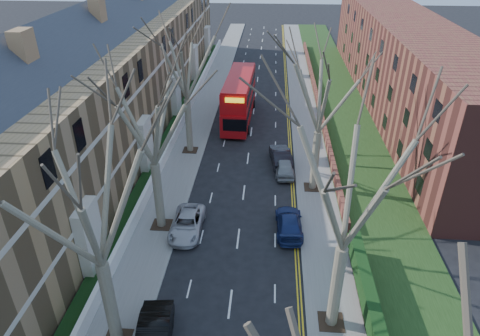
# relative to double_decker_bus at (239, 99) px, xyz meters

# --- Properties ---
(pavement_left) EXTENTS (3.00, 102.00, 0.12)m
(pavement_left) POSITION_rel_double_decker_bus_xyz_m (-4.46, 2.74, -2.36)
(pavement_left) COLOR slate
(pavement_left) RESTS_ON ground
(pavement_right) EXTENTS (3.00, 102.00, 0.12)m
(pavement_right) POSITION_rel_double_decker_bus_xyz_m (7.54, 2.74, -2.36)
(pavement_right) COLOR slate
(pavement_right) RESTS_ON ground
(terrace_left) EXTENTS (9.70, 78.00, 13.60)m
(terrace_left) POSITION_rel_double_decker_bus_xyz_m (-12.10, -5.26, 3.11)
(terrace_left) COLOR #9C7B4F
(terrace_left) RESTS_ON ground
(flats_right) EXTENTS (13.97, 54.00, 10.00)m
(flats_right) POSITION_rel_double_decker_bus_xyz_m (19.00, 6.74, 2.56)
(flats_right) COLOR brown
(flats_right) RESTS_ON ground
(front_wall_left) EXTENTS (0.30, 78.00, 1.00)m
(front_wall_left) POSITION_rel_double_decker_bus_xyz_m (-6.11, -5.26, -1.80)
(front_wall_left) COLOR white
(front_wall_left) RESTS_ON ground
(grass_verge_right) EXTENTS (6.00, 102.00, 0.06)m
(grass_verge_right) POSITION_rel_double_decker_bus_xyz_m (12.04, 2.74, -2.27)
(grass_verge_right) COLOR #1C3413
(grass_verge_right) RESTS_ON ground
(tree_left_mid) EXTENTS (10.50, 10.50, 14.71)m
(tree_left_mid) POSITION_rel_double_decker_bus_xyz_m (-4.16, -30.26, 7.14)
(tree_left_mid) COLOR brown
(tree_left_mid) RESTS_ON ground
(tree_left_far) EXTENTS (10.15, 10.15, 14.22)m
(tree_left_far) POSITION_rel_double_decker_bus_xyz_m (-4.16, -20.26, 6.82)
(tree_left_far) COLOR brown
(tree_left_far) RESTS_ON ground
(tree_left_dist) EXTENTS (10.50, 10.50, 14.71)m
(tree_left_dist) POSITION_rel_double_decker_bus_xyz_m (-4.16, -8.26, 7.14)
(tree_left_dist) COLOR brown
(tree_left_dist) RESTS_ON ground
(tree_right_mid) EXTENTS (10.50, 10.50, 14.71)m
(tree_right_mid) POSITION_rel_double_decker_bus_xyz_m (7.24, -28.26, 7.14)
(tree_right_mid) COLOR brown
(tree_right_mid) RESTS_ON ground
(tree_right_far) EXTENTS (10.15, 10.15, 14.22)m
(tree_right_far) POSITION_rel_double_decker_bus_xyz_m (7.24, -14.26, 6.82)
(tree_right_far) COLOR brown
(tree_right_far) RESTS_ON ground
(double_decker_bus) EXTENTS (3.26, 11.87, 4.90)m
(double_decker_bus) POSITION_rel_double_decker_bus_xyz_m (0.00, 0.00, 0.00)
(double_decker_bus) COLOR #A60B0F
(double_decker_bus) RESTS_ON ground
(car_left_far) EXTENTS (2.17, 4.69, 1.30)m
(car_left_far) POSITION_rel_double_decker_bus_xyz_m (-2.16, -20.69, -1.77)
(car_left_far) COLOR #AEADB3
(car_left_far) RESTS_ON ground
(car_right_near) EXTENTS (2.01, 4.63, 1.33)m
(car_right_near) POSITION_rel_double_decker_bus_xyz_m (5.11, -20.08, -1.76)
(car_right_near) COLOR navy
(car_right_near) RESTS_ON ground
(car_right_mid) EXTENTS (1.90, 4.22, 1.41)m
(car_right_mid) POSITION_rel_double_decker_bus_xyz_m (4.89, -11.88, -1.72)
(car_right_mid) COLOR gray
(car_right_mid) RESTS_ON ground
(car_right_far) EXTENTS (2.24, 4.86, 1.55)m
(car_right_far) POSITION_rel_double_decker_bus_xyz_m (4.59, -10.10, -1.65)
(car_right_far) COLOR black
(car_right_far) RESTS_ON ground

